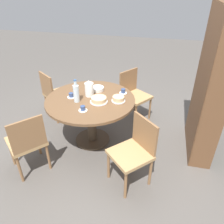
{
  "coord_description": "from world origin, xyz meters",
  "views": [
    {
      "loc": [
        2.53,
        0.92,
        2.17
      ],
      "look_at": [
        0.0,
        0.31,
        0.56
      ],
      "focal_mm": 35.0,
      "sensor_mm": 36.0,
      "label": 1
    }
  ],
  "objects_px": {
    "cup_a": "(71,96)",
    "cup_b": "(83,109)",
    "coffee_pot": "(89,89)",
    "chair_c": "(134,94)",
    "bookshelf": "(208,91)",
    "chair_a": "(27,141)",
    "chair_d": "(56,94)",
    "cup_c": "(123,91)",
    "chair_b": "(134,150)",
    "water_bottle": "(76,93)",
    "cake_second": "(118,99)",
    "cake_main": "(99,100)"
  },
  "relations": [
    {
      "from": "cup_a",
      "to": "cup_b",
      "type": "xyz_separation_m",
      "value": [
        0.3,
        0.28,
        0.0
      ]
    },
    {
      "from": "coffee_pot",
      "to": "cup_a",
      "type": "relative_size",
      "value": 2.06
    },
    {
      "from": "cup_a",
      "to": "chair_c",
      "type": "bearing_deg",
      "value": 137.03
    },
    {
      "from": "bookshelf",
      "to": "coffee_pot",
      "type": "bearing_deg",
      "value": 94.53
    },
    {
      "from": "chair_a",
      "to": "chair_d",
      "type": "bearing_deg",
      "value": -129.02
    },
    {
      "from": "chair_d",
      "to": "bookshelf",
      "type": "height_order",
      "value": "bookshelf"
    },
    {
      "from": "cup_b",
      "to": "cup_c",
      "type": "bearing_deg",
      "value": 146.11
    },
    {
      "from": "cup_c",
      "to": "bookshelf",
      "type": "bearing_deg",
      "value": 86.89
    },
    {
      "from": "chair_b",
      "to": "bookshelf",
      "type": "bearing_deg",
      "value": 89.79
    },
    {
      "from": "water_bottle",
      "to": "bookshelf",
      "type": "bearing_deg",
      "value": 100.99
    },
    {
      "from": "water_bottle",
      "to": "cup_b",
      "type": "bearing_deg",
      "value": 37.89
    },
    {
      "from": "water_bottle",
      "to": "coffee_pot",
      "type": "bearing_deg",
      "value": 150.79
    },
    {
      "from": "cup_c",
      "to": "cup_b",
      "type": "bearing_deg",
      "value": -33.89
    },
    {
      "from": "chair_d",
      "to": "water_bottle",
      "type": "height_order",
      "value": "water_bottle"
    },
    {
      "from": "chair_c",
      "to": "bookshelf",
      "type": "bearing_deg",
      "value": -84.55
    },
    {
      "from": "chair_d",
      "to": "cup_b",
      "type": "bearing_deg",
      "value": 170.26
    },
    {
      "from": "chair_d",
      "to": "cup_a",
      "type": "distance_m",
      "value": 0.8
    },
    {
      "from": "chair_a",
      "to": "chair_b",
      "type": "bearing_deg",
      "value": 136.74
    },
    {
      "from": "chair_b",
      "to": "cake_second",
      "type": "bearing_deg",
      "value": 161.09
    },
    {
      "from": "chair_d",
      "to": "cup_b",
      "type": "distance_m",
      "value": 1.2
    },
    {
      "from": "chair_b",
      "to": "coffee_pot",
      "type": "distance_m",
      "value": 1.1
    },
    {
      "from": "water_bottle",
      "to": "cake_second",
      "type": "xyz_separation_m",
      "value": [
        -0.14,
        0.55,
        -0.1
      ]
    },
    {
      "from": "chair_b",
      "to": "water_bottle",
      "type": "xyz_separation_m",
      "value": [
        -0.5,
        -0.87,
        0.39
      ]
    },
    {
      "from": "cake_second",
      "to": "cup_b",
      "type": "relative_size",
      "value": 1.69
    },
    {
      "from": "bookshelf",
      "to": "cake_second",
      "type": "relative_size",
      "value": 10.27
    },
    {
      "from": "chair_c",
      "to": "cake_main",
      "type": "xyz_separation_m",
      "value": [
        0.87,
        -0.36,
        0.3
      ]
    },
    {
      "from": "chair_c",
      "to": "cake_second",
      "type": "bearing_deg",
      "value": -152.34
    },
    {
      "from": "cake_main",
      "to": "cake_second",
      "type": "xyz_separation_m",
      "value": [
        -0.09,
        0.25,
        -0.0
      ]
    },
    {
      "from": "chair_d",
      "to": "coffee_pot",
      "type": "relative_size",
      "value": 3.68
    },
    {
      "from": "chair_c",
      "to": "cup_a",
      "type": "distance_m",
      "value": 1.17
    },
    {
      "from": "chair_c",
      "to": "cake_main",
      "type": "bearing_deg",
      "value": -166.97
    },
    {
      "from": "chair_b",
      "to": "cake_main",
      "type": "bearing_deg",
      "value": -179.76
    },
    {
      "from": "water_bottle",
      "to": "cup_a",
      "type": "xyz_separation_m",
      "value": [
        -0.09,
        -0.12,
        -0.1
      ]
    },
    {
      "from": "cup_b",
      "to": "chair_d",
      "type": "bearing_deg",
      "value": -135.39
    },
    {
      "from": "chair_c",
      "to": "chair_d",
      "type": "relative_size",
      "value": 1.0
    },
    {
      "from": "water_bottle",
      "to": "cup_c",
      "type": "relative_size",
      "value": 2.81
    },
    {
      "from": "coffee_pot",
      "to": "cake_main",
      "type": "relative_size",
      "value": 0.97
    },
    {
      "from": "chair_b",
      "to": "chair_c",
      "type": "bearing_deg",
      "value": 142.97
    },
    {
      "from": "cake_main",
      "to": "cup_c",
      "type": "xyz_separation_m",
      "value": [
        -0.34,
        0.27,
        -0.01
      ]
    },
    {
      "from": "cup_b",
      "to": "bookshelf",
      "type": "bearing_deg",
      "value": 109.39
    },
    {
      "from": "chair_d",
      "to": "cake_second",
      "type": "height_order",
      "value": "chair_d"
    },
    {
      "from": "chair_b",
      "to": "water_bottle",
      "type": "height_order",
      "value": "water_bottle"
    },
    {
      "from": "chair_a",
      "to": "cup_c",
      "type": "xyz_separation_m",
      "value": [
        -1.04,
        0.98,
        0.29
      ]
    },
    {
      "from": "bookshelf",
      "to": "cup_b",
      "type": "distance_m",
      "value": 1.62
    },
    {
      "from": "water_bottle",
      "to": "cake_second",
      "type": "distance_m",
      "value": 0.57
    },
    {
      "from": "chair_b",
      "to": "cup_a",
      "type": "relative_size",
      "value": 7.6
    },
    {
      "from": "chair_d",
      "to": "cup_b",
      "type": "height_order",
      "value": "chair_d"
    },
    {
      "from": "chair_a",
      "to": "cake_second",
      "type": "xyz_separation_m",
      "value": [
        -0.79,
        0.97,
        0.3
      ]
    },
    {
      "from": "cup_c",
      "to": "chair_c",
      "type": "bearing_deg",
      "value": 170.61
    },
    {
      "from": "chair_a",
      "to": "cake_main",
      "type": "xyz_separation_m",
      "value": [
        -0.7,
        0.71,
        0.3
      ]
    }
  ]
}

